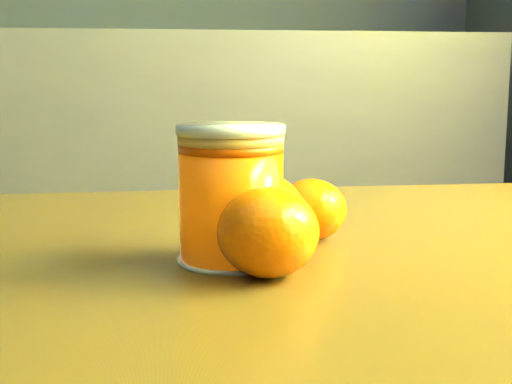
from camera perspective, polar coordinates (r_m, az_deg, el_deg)
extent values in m
cube|color=brown|center=(0.55, 10.89, -6.87)|extent=(0.92, 0.66, 0.04)
cylinder|color=#FF6405|center=(0.51, -2.00, -0.88)|extent=(0.07, 0.07, 0.08)
cylinder|color=#DCAE59|center=(0.50, -2.03, 4.27)|extent=(0.07, 0.07, 0.01)
cylinder|color=silver|center=(0.50, -2.04, 4.93)|extent=(0.08, 0.08, 0.00)
ellipsoid|color=#F86904|center=(0.51, 0.08, -1.95)|extent=(0.09, 0.09, 0.06)
ellipsoid|color=#F86904|center=(0.58, 4.47, -1.40)|extent=(0.07, 0.07, 0.05)
ellipsoid|color=#F86904|center=(0.47, 0.96, -3.23)|extent=(0.08, 0.08, 0.06)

